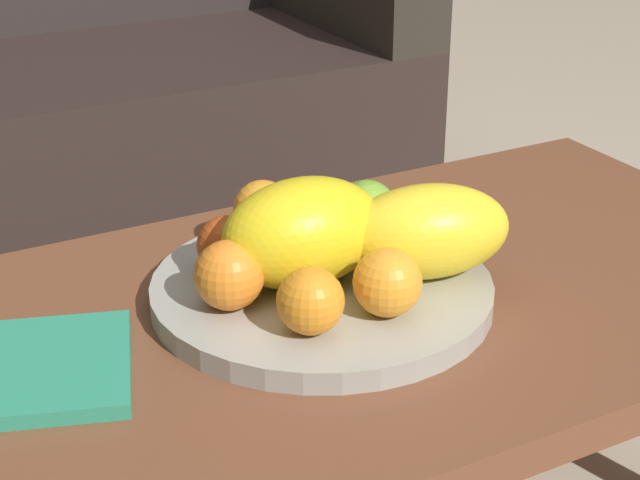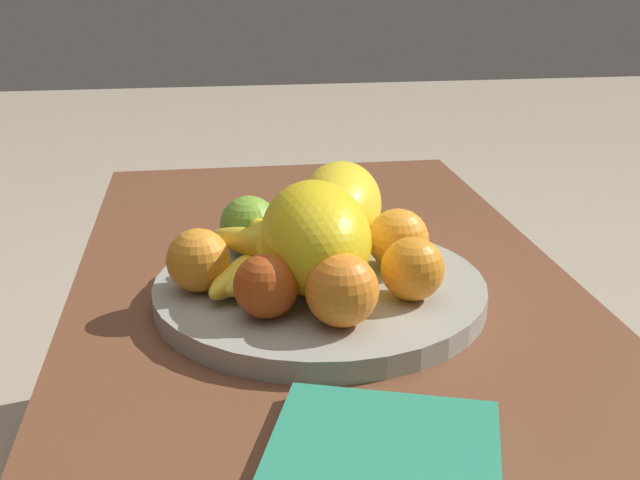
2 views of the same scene
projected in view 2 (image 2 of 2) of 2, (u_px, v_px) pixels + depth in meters
coffee_table at (332, 334)px, 0.93m from camera, size 1.19×0.61×0.42m
fruit_bowl at (320, 291)px, 0.90m from camera, size 0.38×0.38×0.03m
melon_large_front at (316, 237)px, 0.86m from camera, size 0.19×0.12×0.12m
melon_smaller_beside at (339, 206)px, 0.99m from camera, size 0.21×0.15×0.10m
orange_front at (413, 269)px, 0.84m from camera, size 0.07×0.07×0.07m
orange_left at (398, 239)px, 0.92m from camera, size 0.07×0.07×0.07m
orange_right at (198, 260)px, 0.86m from camera, size 0.07×0.07×0.07m
orange_back at (342, 290)px, 0.78m from camera, size 0.07×0.07×0.07m
apple_front at (266, 286)px, 0.80m from camera, size 0.07×0.07×0.07m
apple_left at (249, 225)px, 0.97m from camera, size 0.07×0.07×0.07m
banana_bunch at (259, 259)px, 0.89m from camera, size 0.16×0.15×0.06m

